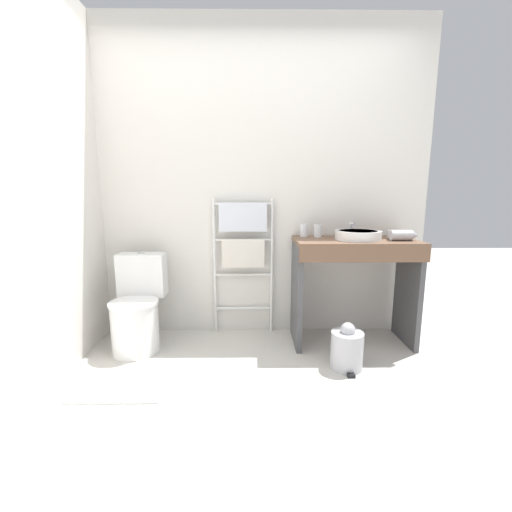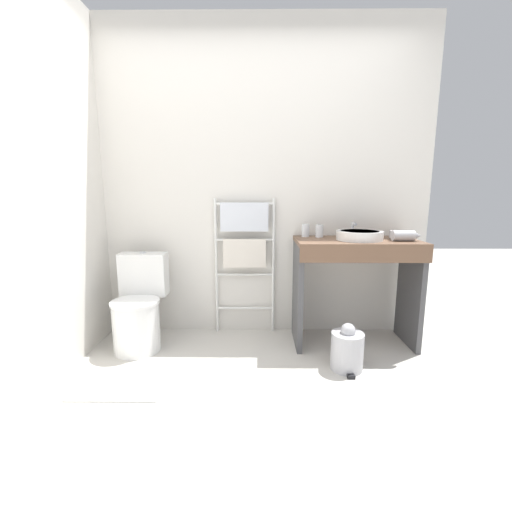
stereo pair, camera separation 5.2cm
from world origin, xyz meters
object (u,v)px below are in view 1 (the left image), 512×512
object	(u,v)px
toilet	(137,311)
trash_bin	(347,349)
towel_radiator	(243,242)
cup_near_wall	(304,230)
cup_near_edge	(318,231)
hair_dryer	(402,235)
sink_basin	(358,235)

from	to	relation	value
toilet	trash_bin	world-z (taller)	toilet
towel_radiator	cup_near_wall	bearing A→B (deg)	-4.81
cup_near_wall	cup_near_edge	distance (m)	0.11
towel_radiator	cup_near_wall	xyz separation A→B (m)	(0.51, -0.04, 0.10)
towel_radiator	trash_bin	distance (m)	1.19
cup_near_wall	trash_bin	bearing A→B (deg)	-69.28
toilet	towel_radiator	bearing A→B (deg)	20.27
cup_near_edge	hair_dryer	distance (m)	0.64
toilet	trash_bin	size ratio (longest dim) A/B	2.22
cup_near_edge	sink_basin	bearing A→B (deg)	-31.01
toilet	cup_near_edge	bearing A→B (deg)	9.09
cup_near_wall	cup_near_edge	size ratio (longest dim) A/B	1.03
sink_basin	cup_near_wall	bearing A→B (deg)	152.84
toilet	hair_dryer	size ratio (longest dim) A/B	3.45
sink_basin	trash_bin	distance (m)	0.87
sink_basin	cup_near_wall	size ratio (longest dim) A/B	3.36
sink_basin	cup_near_wall	world-z (taller)	cup_near_wall
cup_near_edge	trash_bin	world-z (taller)	cup_near_edge
toilet	trash_bin	xyz separation A→B (m)	(1.56, -0.34, -0.17)
toilet	towel_radiator	distance (m)	1.01
toilet	cup_near_wall	xyz separation A→B (m)	(1.34, 0.26, 0.60)
cup_near_wall	trash_bin	distance (m)	1.00
sink_basin	cup_near_wall	distance (m)	0.44
toilet	cup_near_wall	size ratio (longest dim) A/B	7.09
cup_near_edge	trash_bin	bearing A→B (deg)	-78.20
sink_basin	cup_near_edge	xyz separation A→B (m)	(-0.28, 0.17, 0.01)
sink_basin	trash_bin	size ratio (longest dim) A/B	1.05
sink_basin	cup_near_edge	distance (m)	0.33
toilet	cup_near_wall	bearing A→B (deg)	11.11
cup_near_edge	hair_dryer	xyz separation A→B (m)	(0.61, -0.22, -0.01)
sink_basin	cup_near_edge	bearing A→B (deg)	148.99
toilet	sink_basin	xyz separation A→B (m)	(1.73, 0.06, 0.59)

